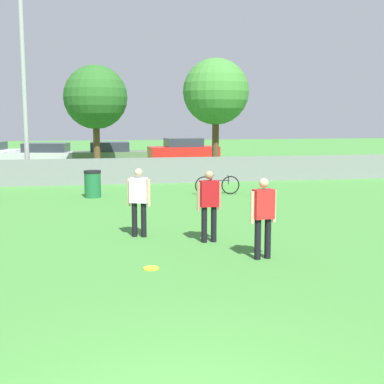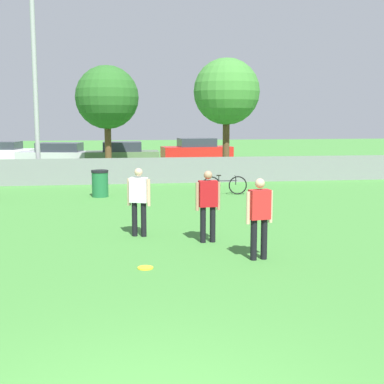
{
  "view_description": "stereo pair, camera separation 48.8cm",
  "coord_description": "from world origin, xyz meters",
  "px_view_note": "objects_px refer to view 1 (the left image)",
  "views": [
    {
      "loc": [
        -0.7,
        -4.42,
        2.83
      ],
      "look_at": [
        1.57,
        7.89,
        1.05
      ],
      "focal_mm": 50.0,
      "sensor_mm": 36.0,
      "label": 1
    },
    {
      "loc": [
        -0.22,
        -4.5,
        2.83
      ],
      "look_at": [
        1.57,
        7.89,
        1.05
      ],
      "focal_mm": 50.0,
      "sensor_mm": 36.0,
      "label": 2
    }
  ],
  "objects_px": {
    "frisbee_disc": "(151,268)",
    "light_pole": "(23,52)",
    "tree_far_right": "(216,92)",
    "player_thrower_red": "(209,201)",
    "tree_near_pole": "(96,98)",
    "player_receiver_white": "(139,198)",
    "player_defender_red": "(263,213)",
    "parked_car_red": "(184,150)",
    "parked_car_olive": "(110,155)",
    "bicycle_sideline": "(217,185)",
    "trash_bin": "(93,184)",
    "parked_car_silver": "(46,155)"
  },
  "relations": [
    {
      "from": "light_pole",
      "to": "parked_car_red",
      "type": "bearing_deg",
      "value": 51.72
    },
    {
      "from": "parked_car_red",
      "to": "player_thrower_red",
      "type": "bearing_deg",
      "value": -103.51
    },
    {
      "from": "player_receiver_white",
      "to": "player_thrower_red",
      "type": "height_order",
      "value": "same"
    },
    {
      "from": "player_defender_red",
      "to": "trash_bin",
      "type": "xyz_separation_m",
      "value": [
        -3.33,
        8.94,
        -0.46
      ]
    },
    {
      "from": "player_receiver_white",
      "to": "parked_car_red",
      "type": "height_order",
      "value": "player_receiver_white"
    },
    {
      "from": "tree_near_pole",
      "to": "frisbee_disc",
      "type": "relative_size",
      "value": 17.66
    },
    {
      "from": "tree_far_right",
      "to": "parked_car_red",
      "type": "bearing_deg",
      "value": 89.86
    },
    {
      "from": "tree_near_pole",
      "to": "player_defender_red",
      "type": "relative_size",
      "value": 3.23
    },
    {
      "from": "parked_car_olive",
      "to": "player_receiver_white",
      "type": "bearing_deg",
      "value": -89.03
    },
    {
      "from": "player_defender_red",
      "to": "player_receiver_white",
      "type": "bearing_deg",
      "value": 122.61
    },
    {
      "from": "tree_far_right",
      "to": "frisbee_disc",
      "type": "xyz_separation_m",
      "value": [
        -4.67,
        -14.99,
        -3.93
      ]
    },
    {
      "from": "tree_near_pole",
      "to": "tree_far_right",
      "type": "bearing_deg",
      "value": -15.83
    },
    {
      "from": "tree_near_pole",
      "to": "player_defender_red",
      "type": "height_order",
      "value": "tree_near_pole"
    },
    {
      "from": "tree_far_right",
      "to": "player_defender_red",
      "type": "height_order",
      "value": "tree_far_right"
    },
    {
      "from": "tree_far_right",
      "to": "player_defender_red",
      "type": "distance_m",
      "value": 15.17
    },
    {
      "from": "player_receiver_white",
      "to": "player_thrower_red",
      "type": "xyz_separation_m",
      "value": [
        1.51,
        -0.83,
        0.0
      ]
    },
    {
      "from": "tree_near_pole",
      "to": "bicycle_sideline",
      "type": "xyz_separation_m",
      "value": [
        4.24,
        -7.41,
        -3.36
      ]
    },
    {
      "from": "tree_far_right",
      "to": "bicycle_sideline",
      "type": "xyz_separation_m",
      "value": [
        -1.27,
        -5.85,
        -3.6
      ]
    },
    {
      "from": "player_thrower_red",
      "to": "parked_car_olive",
      "type": "xyz_separation_m",
      "value": [
        -1.63,
        18.38,
        -0.24
      ]
    },
    {
      "from": "tree_far_right",
      "to": "player_receiver_white",
      "type": "distance_m",
      "value": 13.44
    },
    {
      "from": "player_defender_red",
      "to": "parked_car_olive",
      "type": "xyz_separation_m",
      "value": [
        -2.38,
        19.98,
        -0.24
      ]
    },
    {
      "from": "parked_car_red",
      "to": "bicycle_sideline",
      "type": "bearing_deg",
      "value": -100.3
    },
    {
      "from": "tree_near_pole",
      "to": "player_receiver_white",
      "type": "height_order",
      "value": "tree_near_pole"
    },
    {
      "from": "player_defender_red",
      "to": "player_receiver_white",
      "type": "distance_m",
      "value": 3.31
    },
    {
      "from": "parked_car_silver",
      "to": "parked_car_olive",
      "type": "bearing_deg",
      "value": -1.72
    },
    {
      "from": "tree_far_right",
      "to": "light_pole",
      "type": "bearing_deg",
      "value": -170.05
    },
    {
      "from": "tree_far_right",
      "to": "trash_bin",
      "type": "height_order",
      "value": "tree_far_right"
    },
    {
      "from": "bicycle_sideline",
      "to": "light_pole",
      "type": "bearing_deg",
      "value": 150.9
    },
    {
      "from": "parked_car_silver",
      "to": "bicycle_sideline",
      "type": "bearing_deg",
      "value": -48.19
    },
    {
      "from": "player_defender_red",
      "to": "player_receiver_white",
      "type": "height_order",
      "value": "same"
    },
    {
      "from": "bicycle_sideline",
      "to": "parked_car_silver",
      "type": "distance_m",
      "value": 13.87
    },
    {
      "from": "frisbee_disc",
      "to": "player_receiver_white",
      "type": "bearing_deg",
      "value": 89.69
    },
    {
      "from": "frisbee_disc",
      "to": "parked_car_olive",
      "type": "distance_m",
      "value": 20.3
    },
    {
      "from": "player_receiver_white",
      "to": "light_pole",
      "type": "bearing_deg",
      "value": 129.84
    },
    {
      "from": "frisbee_disc",
      "to": "player_thrower_red",
      "type": "bearing_deg",
      "value": 51.49
    },
    {
      "from": "bicycle_sideline",
      "to": "parked_car_silver",
      "type": "xyz_separation_m",
      "value": [
        -7.0,
        11.97,
        0.32
      ]
    },
    {
      "from": "tree_near_pole",
      "to": "parked_car_olive",
      "type": "height_order",
      "value": "tree_near_pole"
    },
    {
      "from": "player_thrower_red",
      "to": "frisbee_disc",
      "type": "height_order",
      "value": "player_thrower_red"
    },
    {
      "from": "light_pole",
      "to": "tree_far_right",
      "type": "bearing_deg",
      "value": 9.95
    },
    {
      "from": "frisbee_disc",
      "to": "light_pole",
      "type": "bearing_deg",
      "value": 105.46
    },
    {
      "from": "player_thrower_red",
      "to": "trash_bin",
      "type": "xyz_separation_m",
      "value": [
        -2.58,
        7.34,
        -0.46
      ]
    },
    {
      "from": "tree_far_right",
      "to": "trash_bin",
      "type": "distance_m",
      "value": 8.82
    },
    {
      "from": "tree_far_right",
      "to": "tree_near_pole",
      "type": "bearing_deg",
      "value": 164.17
    },
    {
      "from": "tree_far_right",
      "to": "trash_bin",
      "type": "xyz_separation_m",
      "value": [
        -5.74,
        -5.73,
        -3.47
      ]
    },
    {
      "from": "player_thrower_red",
      "to": "bicycle_sideline",
      "type": "distance_m",
      "value": 7.49
    },
    {
      "from": "light_pole",
      "to": "frisbee_disc",
      "type": "relative_size",
      "value": 31.28
    },
    {
      "from": "player_defender_red",
      "to": "parked_car_silver",
      "type": "distance_m",
      "value": 21.6
    },
    {
      "from": "light_pole",
      "to": "parked_car_olive",
      "type": "relative_size",
      "value": 2.3
    },
    {
      "from": "player_thrower_red",
      "to": "tree_near_pole",
      "type": "bearing_deg",
      "value": 95.2
    },
    {
      "from": "player_receiver_white",
      "to": "player_defender_red",
      "type": "bearing_deg",
      "value": -26.52
    }
  ]
}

